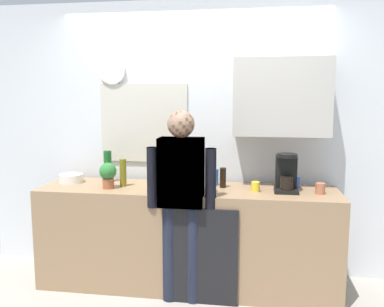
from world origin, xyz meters
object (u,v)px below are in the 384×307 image
cup_terracotta_mug (320,188)px  person_at_sink (181,191)px  bottle_clear_soda (164,176)px  mixing_bowl (71,178)px  potted_plant (108,174)px  dish_soap (215,177)px  coffee_maker (286,175)px  bottle_dark_sauce (223,178)px  bottle_green_wine (108,166)px  bottle_olive_oil (123,173)px  person_guest (181,191)px  cup_blue_mug (295,182)px  cup_yellow_cup (255,187)px

cup_terracotta_mug → person_at_sink: size_ratio=0.06×
bottle_clear_soda → mixing_bowl: bearing=165.9°
potted_plant → dish_soap: (0.92, 0.27, -0.05)m
coffee_maker → potted_plant: 1.55m
bottle_dark_sauce → potted_plant: size_ratio=0.78×
bottle_green_wine → dish_soap: 1.02m
bottle_olive_oil → potted_plant: bearing=-135.1°
dish_soap → person_guest: (-0.23, -0.46, -0.03)m
bottle_green_wine → bottle_olive_oil: size_ratio=1.20×
cup_terracotta_mug → person_at_sink: bearing=-167.0°
bottle_olive_oil → bottle_clear_soda: (0.41, -0.16, 0.02)m
cup_blue_mug → person_guest: size_ratio=0.06×
dish_soap → coffee_maker: bearing=-14.1°
mixing_bowl → cup_blue_mug: bearing=2.8°
cup_terracotta_mug → cup_yellow_cup: 0.53m
bottle_clear_soda → cup_yellow_cup: (0.77, 0.13, -0.10)m
cup_terracotta_mug → cup_blue_mug: size_ratio=0.92×
bottle_green_wine → cup_blue_mug: 1.74m
potted_plant → dish_soap: size_ratio=1.28×
bottle_green_wine → cup_terracotta_mug: 1.93m
cup_terracotta_mug → bottle_clear_soda: bearing=-174.5°
bottle_dark_sauce → mixing_bowl: bearing=-179.9°
cup_terracotta_mug → person_guest: (-1.13, -0.26, 0.00)m
coffee_maker → mixing_bowl: 1.98m
cup_terracotta_mug → dish_soap: bearing=167.4°
cup_yellow_cup → potted_plant: size_ratio=0.37×
person_at_sink → coffee_maker: bearing=5.8°
bottle_dark_sauce → cup_yellow_cup: bottle_dark_sauce is taller
cup_blue_mug → mixing_bowl: bearing=-177.2°
cup_yellow_cup → person_guest: bearing=-156.2°
cup_terracotta_mug → cup_yellow_cup: size_ratio=1.08×
bottle_dark_sauce → person_at_sink: 0.49m
coffee_maker → bottle_clear_soda: bearing=-170.5°
bottle_dark_sauce → cup_terracotta_mug: bearing=-7.9°
bottle_green_wine → person_at_sink: 0.91m
person_at_sink → person_guest: size_ratio=1.00×
mixing_bowl → dish_soap: bearing=3.8°
person_guest → bottle_clear_soda: bearing=-63.0°
bottle_olive_oil → dish_soap: bearing=11.7°
bottle_green_wine → cup_terracotta_mug: bottle_green_wine is taller
person_guest → mixing_bowl: bearing=-44.2°
potted_plant → bottle_clear_soda: bearing=-6.1°
bottle_olive_oil → dish_soap: 0.84m
mixing_bowl → person_guest: size_ratio=0.14×
mixing_bowl → person_guest: 1.18m
bottle_olive_oil → potted_plant: (-0.10, -0.10, 0.01)m
cup_blue_mug → dish_soap: dish_soap is taller
coffee_maker → bottle_dark_sauce: size_ratio=1.83×
bottle_dark_sauce → cup_blue_mug: bearing=8.9°
coffee_maker → person_at_sink: person_at_sink is taller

